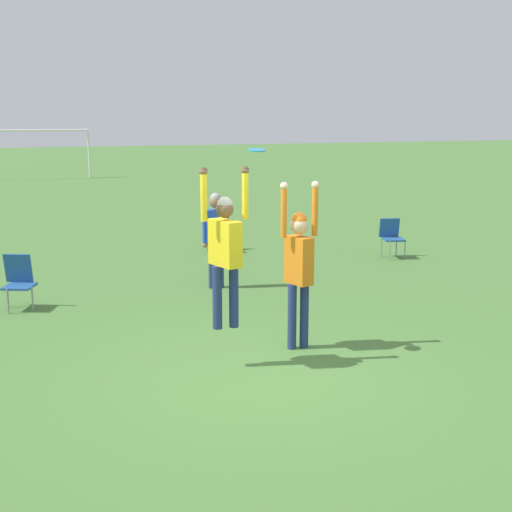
# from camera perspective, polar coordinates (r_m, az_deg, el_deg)

# --- Properties ---
(ground_plane) EXTENTS (120.00, 120.00, 0.00)m
(ground_plane) POSITION_cam_1_polar(r_m,az_deg,el_deg) (8.97, 0.47, -9.29)
(ground_plane) COLOR #4C7A38
(person_jumping) EXTENTS (0.63, 0.52, 2.02)m
(person_jumping) POSITION_cam_1_polar(r_m,az_deg,el_deg) (8.78, -2.49, 0.92)
(person_jumping) COLOR navy
(person_jumping) RESTS_ON ground_plane
(person_defending) EXTENTS (0.55, 0.44, 2.28)m
(person_defending) POSITION_cam_1_polar(r_m,az_deg,el_deg) (9.54, 3.45, -0.36)
(person_defending) COLOR navy
(person_defending) RESTS_ON ground_plane
(frisbee) EXTENTS (0.23, 0.23, 0.04)m
(frisbee) POSITION_cam_1_polar(r_m,az_deg,el_deg) (9.05, 0.06, 8.48)
(frisbee) COLOR #2D9EDB
(camping_chair_0) EXTENTS (0.53, 0.57, 0.86)m
(camping_chair_0) POSITION_cam_1_polar(r_m,az_deg,el_deg) (16.04, 10.79, 1.70)
(camping_chair_0) COLOR gray
(camping_chair_0) RESTS_ON ground_plane
(camping_chair_2) EXTENTS (0.59, 0.64, 0.89)m
(camping_chair_2) POSITION_cam_1_polar(r_m,az_deg,el_deg) (12.29, -18.45, -1.68)
(camping_chair_2) COLOR gray
(camping_chair_2) RESTS_ON ground_plane
(camping_chair_3) EXTENTS (0.62, 0.66, 0.85)m
(camping_chair_3) POSITION_cam_1_polar(r_m,az_deg,el_deg) (16.44, -3.12, 2.04)
(camping_chair_3) COLOR gray
(camping_chair_3) RESTS_ON ground_plane
(person_spectator_far) EXTENTS (0.52, 0.24, 1.75)m
(person_spectator_far) POSITION_cam_1_polar(r_m,az_deg,el_deg) (12.93, -3.23, 1.99)
(person_spectator_far) COLOR navy
(person_spectator_far) RESTS_ON ground_plane
(soccer_goal) EXTENTS (7.10, 0.10, 2.35)m
(soccer_goal) POSITION_cam_1_polar(r_m,az_deg,el_deg) (35.81, -18.91, 8.74)
(soccer_goal) COLOR white
(soccer_goal) RESTS_ON ground_plane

